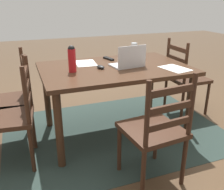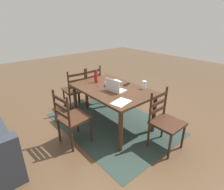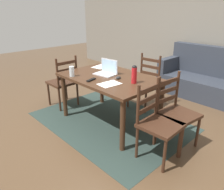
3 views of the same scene
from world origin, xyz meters
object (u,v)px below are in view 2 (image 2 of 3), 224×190
(water_bottle, at_px, (96,76))
(chair_left_near, at_px, (165,121))
(chair_far_head, at_px, (72,118))
(drinking_glass, at_px, (144,85))
(dining_table, at_px, (112,93))
(computer_mouse, at_px, (106,85))
(laptop, at_px, (115,88))
(chair_right_near, at_px, (90,86))
(tv_remote, at_px, (127,84))
(chair_right_far, at_px, (75,90))

(water_bottle, bearing_deg, chair_left_near, -171.17)
(chair_far_head, bearing_deg, drinking_glass, -107.64)
(dining_table, xyz_separation_m, water_bottle, (0.45, 0.04, 0.23))
(drinking_glass, height_order, computer_mouse, drinking_glass)
(laptop, bearing_deg, dining_table, -23.83)
(water_bottle, distance_m, computer_mouse, 0.31)
(chair_left_near, distance_m, water_bottle, 1.56)
(dining_table, distance_m, chair_left_near, 1.08)
(chair_right_near, height_order, water_bottle, water_bottle)
(tv_remote, bearing_deg, chair_right_near, -7.68)
(chair_far_head, distance_m, tv_remote, 1.22)
(tv_remote, bearing_deg, chair_left_near, 158.68)
(laptop, xyz_separation_m, computer_mouse, (0.29, -0.04, -0.04))
(dining_table, relative_size, chair_left_near, 1.58)
(dining_table, bearing_deg, chair_left_near, -169.33)
(drinking_glass, bearing_deg, chair_right_far, 22.69)
(chair_right_far, relative_size, tv_remote, 5.59)
(laptop, bearing_deg, tv_remote, -77.40)
(chair_left_near, bearing_deg, laptop, 15.65)
(laptop, relative_size, drinking_glass, 2.25)
(chair_right_far, bearing_deg, drinking_glass, -157.31)
(water_bottle, height_order, drinking_glass, water_bottle)
(computer_mouse, bearing_deg, water_bottle, -17.01)
(chair_right_far, height_order, tv_remote, chair_right_far)
(drinking_glass, bearing_deg, tv_remote, 13.02)
(dining_table, distance_m, laptop, 0.21)
(chair_left_near, bearing_deg, chair_right_far, 10.80)
(chair_right_near, bearing_deg, chair_right_far, 89.97)
(chair_left_near, relative_size, tv_remote, 5.59)
(chair_far_head, distance_m, chair_right_far, 1.23)
(computer_mouse, bearing_deg, chair_right_near, -33.85)
(chair_left_near, distance_m, drinking_glass, 0.76)
(drinking_glass, xyz_separation_m, computer_mouse, (0.57, 0.42, -0.06))
(drinking_glass, bearing_deg, chair_right_near, 8.11)
(chair_far_head, relative_size, chair_left_near, 1.00)
(laptop, relative_size, water_bottle, 1.36)
(chair_far_head, xyz_separation_m, chair_right_far, (1.04, -0.66, 0.00))
(drinking_glass, distance_m, tv_remote, 0.37)
(chair_far_head, relative_size, chair_right_near, 1.00)
(chair_right_far, distance_m, water_bottle, 0.75)
(dining_table, height_order, laptop, laptop)
(chair_left_near, relative_size, laptop, 2.76)
(chair_right_near, relative_size, water_bottle, 3.74)
(chair_right_near, xyz_separation_m, drinking_glass, (-1.45, -0.21, 0.37))
(chair_right_far, bearing_deg, laptop, -173.07)
(dining_table, relative_size, chair_right_far, 1.58)
(water_bottle, relative_size, drinking_glass, 1.66)
(dining_table, height_order, drinking_glass, drinking_glass)
(chair_right_far, distance_m, laptop, 1.23)
(chair_left_near, height_order, chair_right_near, same)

